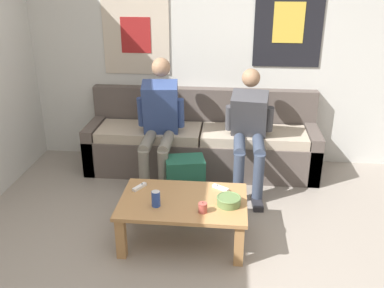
{
  "coord_description": "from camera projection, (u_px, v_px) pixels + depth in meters",
  "views": [
    {
      "loc": [
        0.14,
        -2.18,
        2.05
      ],
      "look_at": [
        -0.19,
        1.18,
        0.63
      ],
      "focal_mm": 40.0,
      "sensor_mm": 36.0,
      "label": 1
    }
  ],
  "objects": [
    {
      "name": "person_seated_teen",
      "position": [
        249.0,
        127.0,
        4.09
      ],
      "size": [
        0.47,
        0.85,
        1.13
      ],
      "color": "#384256",
      "rests_on": "ground_plane"
    },
    {
      "name": "wall_back",
      "position": [
        221.0,
        45.0,
        4.46
      ],
      "size": [
        10.0,
        0.07,
        2.55
      ],
      "color": "silver",
      "rests_on": "ground_plane"
    },
    {
      "name": "coffee_table",
      "position": [
        183.0,
        207.0,
        3.34
      ],
      "size": [
        0.99,
        0.63,
        0.37
      ],
      "color": "#B27F4C",
      "rests_on": "ground_plane"
    },
    {
      "name": "person_seated_adult",
      "position": [
        159.0,
        120.0,
        4.15
      ],
      "size": [
        0.47,
        0.85,
        1.22
      ],
      "color": "gray",
      "rests_on": "ground_plane"
    },
    {
      "name": "game_controller_near_left",
      "position": [
        221.0,
        188.0,
        3.47
      ],
      "size": [
        0.14,
        0.11,
        0.03
      ],
      "color": "white",
      "rests_on": "coffee_table"
    },
    {
      "name": "ceramic_bowl",
      "position": [
        229.0,
        200.0,
        3.23
      ],
      "size": [
        0.19,
        0.19,
        0.07
      ],
      "color": "#607F47",
      "rests_on": "coffee_table"
    },
    {
      "name": "game_controller_near_right",
      "position": [
        140.0,
        187.0,
        3.48
      ],
      "size": [
        0.1,
        0.14,
        0.03
      ],
      "color": "white",
      "rests_on": "coffee_table"
    },
    {
      "name": "backpack",
      "position": [
        185.0,
        180.0,
        3.97
      ],
      "size": [
        0.4,
        0.34,
        0.42
      ],
      "color": "#1E5642",
      "rests_on": "ground_plane"
    },
    {
      "name": "drink_can_blue",
      "position": [
        156.0,
        199.0,
        3.21
      ],
      "size": [
        0.07,
        0.07,
        0.12
      ],
      "color": "#28479E",
      "rests_on": "coffee_table"
    },
    {
      "name": "couch",
      "position": [
        202.0,
        144.0,
        4.57
      ],
      "size": [
        2.41,
        0.65,
        0.83
      ],
      "color": "#564C47",
      "rests_on": "ground_plane"
    },
    {
      "name": "pillar_candle",
      "position": [
        203.0,
        208.0,
        3.14
      ],
      "size": [
        0.07,
        0.07,
        0.09
      ],
      "color": "#B24C42",
      "rests_on": "coffee_table"
    }
  ]
}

